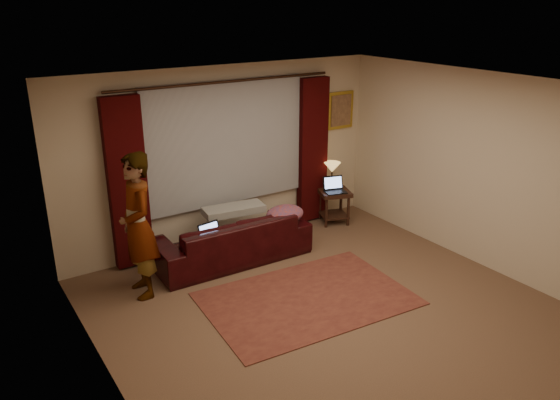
% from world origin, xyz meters
% --- Properties ---
extents(floor, '(5.00, 5.00, 0.01)m').
position_xyz_m(floor, '(0.00, 0.00, -0.01)').
color(floor, brown).
rests_on(floor, ground).
extents(ceiling, '(5.00, 5.00, 0.02)m').
position_xyz_m(ceiling, '(0.00, 0.00, 2.60)').
color(ceiling, silver).
rests_on(ceiling, ground).
extents(wall_back, '(5.00, 0.02, 2.60)m').
position_xyz_m(wall_back, '(0.00, 2.50, 1.30)').
color(wall_back, beige).
rests_on(wall_back, ground).
extents(wall_front, '(5.00, 0.02, 2.60)m').
position_xyz_m(wall_front, '(0.00, -2.50, 1.30)').
color(wall_front, beige).
rests_on(wall_front, ground).
extents(wall_left, '(0.02, 5.00, 2.60)m').
position_xyz_m(wall_left, '(-2.50, 0.00, 1.30)').
color(wall_left, beige).
rests_on(wall_left, ground).
extents(wall_right, '(0.02, 5.00, 2.60)m').
position_xyz_m(wall_right, '(2.50, 0.00, 1.30)').
color(wall_right, beige).
rests_on(wall_right, ground).
extents(sheer_curtain, '(2.50, 0.05, 1.80)m').
position_xyz_m(sheer_curtain, '(0.00, 2.44, 1.50)').
color(sheer_curtain, '#94959C').
rests_on(sheer_curtain, wall_back).
extents(drape_left, '(0.50, 0.14, 2.30)m').
position_xyz_m(drape_left, '(-1.50, 2.39, 1.18)').
color(drape_left, black).
rests_on(drape_left, floor).
extents(drape_right, '(0.50, 0.14, 2.30)m').
position_xyz_m(drape_right, '(1.50, 2.39, 1.18)').
color(drape_right, black).
rests_on(drape_right, floor).
extents(curtain_rod, '(0.04, 0.04, 3.40)m').
position_xyz_m(curtain_rod, '(0.00, 2.39, 2.38)').
color(curtain_rod, black).
rests_on(curtain_rod, wall_back).
extents(picture_frame, '(0.50, 0.04, 0.60)m').
position_xyz_m(picture_frame, '(2.10, 2.47, 1.75)').
color(picture_frame, gold).
rests_on(picture_frame, wall_back).
extents(sofa, '(2.20, 0.99, 0.88)m').
position_xyz_m(sofa, '(-0.30, 1.82, 0.44)').
color(sofa, black).
rests_on(sofa, floor).
extents(throw_blanket, '(0.90, 0.46, 0.10)m').
position_xyz_m(throw_blanket, '(-0.14, 2.03, 0.89)').
color(throw_blanket, gray).
rests_on(throw_blanket, sofa).
extents(clothing_pile, '(0.58, 0.45, 0.24)m').
position_xyz_m(clothing_pile, '(0.48, 1.65, 0.56)').
color(clothing_pile, '#7A3D53').
rests_on(clothing_pile, sofa).
extents(laptop_sofa, '(0.37, 0.39, 0.23)m').
position_xyz_m(laptop_sofa, '(-0.66, 1.61, 0.55)').
color(laptop_sofa, black).
rests_on(laptop_sofa, sofa).
extents(area_rug, '(2.58, 1.82, 0.01)m').
position_xyz_m(area_rug, '(-0.05, 0.36, 0.01)').
color(area_rug, brown).
rests_on(area_rug, floor).
extents(end_table, '(0.61, 0.61, 0.55)m').
position_xyz_m(end_table, '(1.74, 2.10, 0.27)').
color(end_table, black).
rests_on(end_table, floor).
extents(tiffany_lamp, '(0.29, 0.29, 0.43)m').
position_xyz_m(tiffany_lamp, '(1.78, 2.23, 0.76)').
color(tiffany_lamp, olive).
rests_on(tiffany_lamp, end_table).
extents(laptop_table, '(0.41, 0.44, 0.24)m').
position_xyz_m(laptop_table, '(1.69, 2.02, 0.67)').
color(laptop_table, black).
rests_on(laptop_table, end_table).
extents(person, '(0.56, 0.56, 1.81)m').
position_xyz_m(person, '(-1.66, 1.60, 0.90)').
color(person, gray).
rests_on(person, floor).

